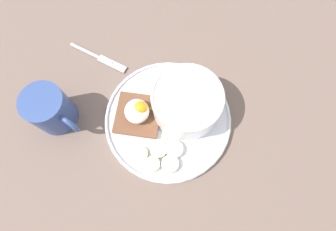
{
  "coord_description": "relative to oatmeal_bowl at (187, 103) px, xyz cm",
  "views": [
    {
      "loc": [
        16.66,
        -3.08,
        54.95
      ],
      "look_at": [
        0.0,
        0.0,
        5.0
      ],
      "focal_mm": 28.0,
      "sensor_mm": 36.0,
      "label": 1
    }
  ],
  "objects": [
    {
      "name": "ground_plane",
      "position": [
        1.4,
        -4.02,
        -5.57
      ],
      "size": [
        120.0,
        120.0,
        2.0
      ],
      "primitive_type": "cube",
      "color": "#715C51",
      "rests_on": "ground"
    },
    {
      "name": "banana_slice_front",
      "position": [
        8.17,
        -4.48,
        -2.92
      ],
      "size": [
        4.84,
        4.81,
        1.39
      ],
      "color": "beige",
      "rests_on": "plate"
    },
    {
      "name": "banana_slice_back",
      "position": [
        7.82,
        -10.66,
        -3.03
      ],
      "size": [
        3.93,
        3.91,
        1.2
      ],
      "color": "beige",
      "rests_on": "plate"
    },
    {
      "name": "banana_slice_inner",
      "position": [
        10.25,
        -8.78,
        -2.99
      ],
      "size": [
        4.36,
        4.34,
        1.36
      ],
      "color": "#EEEBC0",
      "rests_on": "plate"
    },
    {
      "name": "coffee_mug",
      "position": [
        -3.38,
        -26.57,
        0.12
      ],
      "size": [
        9.93,
        9.88,
        9.14
      ],
      "color": "#354D8A",
      "rests_on": "ground_plane"
    },
    {
      "name": "oatmeal_bowl",
      "position": [
        0.0,
        0.0,
        0.0
      ],
      "size": [
        14.01,
        14.01,
        7.28
      ],
      "color": "white",
      "rests_on": "plate"
    },
    {
      "name": "toast_slice",
      "position": [
        -0.27,
        -10.01,
        -2.83
      ],
      "size": [
        11.48,
        11.48,
        1.32
      ],
      "color": "brown",
      "rests_on": "plate"
    },
    {
      "name": "poached_egg",
      "position": [
        -0.32,
        -9.8,
        -0.4
      ],
      "size": [
        5.14,
        8.04,
        4.02
      ],
      "color": "white",
      "rests_on": "toast_slice"
    },
    {
      "name": "banana_slice_left",
      "position": [
        7.63,
        -7.11,
        -2.94
      ],
      "size": [
        4.89,
        4.86,
        1.52
      ],
      "color": "#F5F2BA",
      "rests_on": "plate"
    },
    {
      "name": "plate",
      "position": [
        1.4,
        -4.02,
        -3.77
      ],
      "size": [
        26.42,
        26.42,
        1.6
      ],
      "color": "white",
      "rests_on": "ground_plane"
    },
    {
      "name": "knife",
      "position": [
        -16.36,
        -17.1,
        -4.17
      ],
      "size": [
        10.02,
        12.23,
        0.8
      ],
      "color": "silver",
      "rests_on": "ground_plane"
    },
    {
      "name": "banana_slice_right",
      "position": [
        10.87,
        -5.31,
        -2.97
      ],
      "size": [
        4.63,
        4.58,
        1.46
      ],
      "color": "beige",
      "rests_on": "plate"
    }
  ]
}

